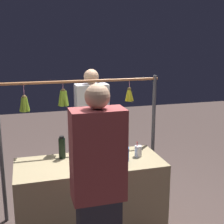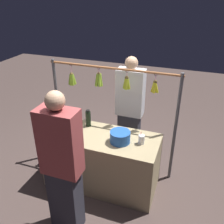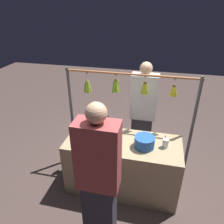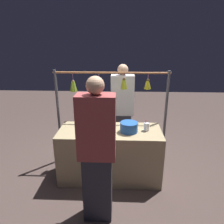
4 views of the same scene
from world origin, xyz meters
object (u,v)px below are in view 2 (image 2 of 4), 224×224
at_px(blue_bucket, 120,137).
at_px(drink_cup, 141,139).
at_px(vendor_person, 130,112).
at_px(water_bottle, 88,118).
at_px(customer_person, 63,169).

height_order(blue_bucket, drink_cup, drink_cup).
bearing_deg(blue_bucket, vendor_person, -82.77).
bearing_deg(blue_bucket, water_bottle, -22.79).
bearing_deg(customer_person, vendor_person, -100.58).
relative_size(water_bottle, drink_cup, 1.47).
xyz_separation_m(water_bottle, drink_cup, (-0.82, 0.18, -0.06)).
distance_m(water_bottle, vendor_person, 0.71).
bearing_deg(customer_person, drink_cup, -128.21).
relative_size(drink_cup, vendor_person, 0.10).
xyz_separation_m(vendor_person, customer_person, (0.29, 1.55, 0.02)).
height_order(water_bottle, vendor_person, vendor_person).
relative_size(water_bottle, vendor_person, 0.15).
distance_m(blue_bucket, drink_cup, 0.27).
height_order(water_bottle, customer_person, customer_person).
height_order(blue_bucket, customer_person, customer_person).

